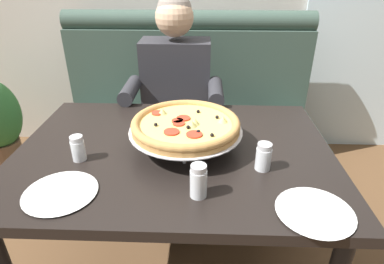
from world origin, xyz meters
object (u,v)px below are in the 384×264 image
at_px(diner_main, 175,98).
at_px(pizza, 186,125).
at_px(dining_table, 175,168).
at_px(shaker_parmesan, 198,183).
at_px(shaker_oregano, 78,150).
at_px(patio_chair, 358,67).
at_px(plate_near_right, 315,210).
at_px(plate_near_left, 60,191).
at_px(booth_bench, 187,126).
at_px(shaker_pepper_flakes, 263,158).

height_order(diner_main, pizza, diner_main).
relative_size(dining_table, shaker_parmesan, 10.97).
relative_size(shaker_oregano, patio_chair, 0.11).
bearing_deg(plate_near_right, pizza, 137.56).
bearing_deg(diner_main, plate_near_left, -106.66).
height_order(pizza, shaker_parmesan, pizza).
bearing_deg(plate_near_left, dining_table, 41.25).
bearing_deg(patio_chair, pizza, -127.93).
xyz_separation_m(booth_bench, pizza, (0.05, -0.90, 0.46)).
bearing_deg(shaker_oregano, shaker_parmesan, -23.38).
height_order(diner_main, plate_near_left, diner_main).
distance_m(booth_bench, dining_table, 0.95).
relative_size(booth_bench, patio_chair, 1.98).
bearing_deg(plate_near_right, patio_chair, 63.92).
relative_size(shaker_pepper_flakes, plate_near_right, 0.44).
height_order(dining_table, plate_near_left, plate_near_left).
bearing_deg(shaker_oregano, plate_near_right, -18.23).
distance_m(dining_table, shaker_parmesan, 0.33).
bearing_deg(plate_near_left, shaker_parmesan, 1.10).
xyz_separation_m(shaker_pepper_flakes, plate_near_right, (0.12, -0.22, -0.03)).
bearing_deg(shaker_pepper_flakes, patio_chair, 59.17).
distance_m(diner_main, plate_near_right, 1.12).
relative_size(shaker_parmesan, patio_chair, 0.13).
height_order(pizza, shaker_oregano, pizza).
bearing_deg(shaker_pepper_flakes, diner_main, 115.97).
xyz_separation_m(shaker_parmesan, plate_near_right, (0.34, -0.07, -0.04)).
relative_size(plate_near_left, plate_near_right, 1.02).
xyz_separation_m(dining_table, plate_near_right, (0.44, -0.35, 0.10)).
bearing_deg(patio_chair, shaker_parmesan, -123.17).
xyz_separation_m(shaker_parmesan, shaker_pepper_flakes, (0.22, 0.16, -0.01)).
relative_size(booth_bench, pizza, 3.89).
bearing_deg(dining_table, patio_chair, 51.40).
distance_m(dining_table, patio_chair, 2.55).
bearing_deg(patio_chair, shaker_oregano, -132.82).
distance_m(booth_bench, shaker_parmesan, 1.27).
distance_m(diner_main, shaker_oregano, 0.80).
xyz_separation_m(dining_table, shaker_pepper_flakes, (0.33, -0.13, 0.13)).
bearing_deg(plate_near_right, booth_bench, 109.29).
bearing_deg(plate_near_left, diner_main, 73.34).
distance_m(pizza, shaker_oregano, 0.41).
relative_size(dining_table, shaker_oregano, 12.66).
height_order(shaker_parmesan, plate_near_left, shaker_parmesan).
bearing_deg(pizza, diner_main, 98.82).
bearing_deg(booth_bench, plate_near_left, -105.47).
xyz_separation_m(pizza, plate_near_left, (-0.38, -0.30, -0.09)).
distance_m(pizza, plate_near_left, 0.50).
distance_m(plate_near_right, patio_chair, 2.62).
distance_m(diner_main, patio_chair, 2.13).
xyz_separation_m(plate_near_left, patio_chair, (1.93, 2.29, -0.24)).
xyz_separation_m(dining_table, shaker_parmesan, (0.10, -0.28, 0.14)).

